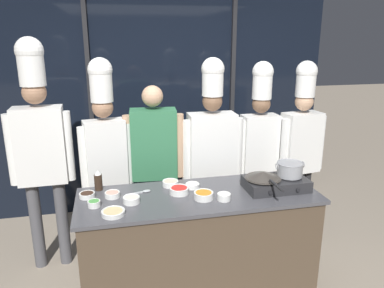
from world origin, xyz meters
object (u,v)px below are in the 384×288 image
at_px(prep_bowl_rice, 224,196).
at_px(prep_bowl_scallions, 94,203).
at_px(chef_head, 40,140).
at_px(stock_pot, 290,169).
at_px(prep_bowl_chicken, 170,183).
at_px(portable_stove, 276,183).
at_px(prep_bowl_bell_pepper, 179,190).
at_px(chef_line, 212,146).
at_px(prep_bowl_bean_sprouts, 131,199).
at_px(serving_spoon_slotted, 143,192).
at_px(prep_bowl_carrots, 204,195).
at_px(prep_bowl_shrimp, 112,194).
at_px(prep_bowl_garlic, 192,185).
at_px(person_guest, 154,156).
at_px(chef_apprentice, 301,139).
at_px(prep_bowl_soy_glaze, 87,195).
at_px(squeeze_bottle_soy, 98,181).
at_px(chef_pastry, 259,139).
at_px(prep_bowl_ginger, 113,212).
at_px(frying_pan, 263,175).
at_px(chef_sous, 105,146).

distance_m(prep_bowl_rice, prep_bowl_scallions, 0.98).
bearing_deg(chef_head, stock_pot, 158.57).
relative_size(prep_bowl_chicken, chef_head, 0.06).
xyz_separation_m(portable_stove, prep_bowl_bell_pepper, (-0.80, 0.09, -0.02)).
bearing_deg(prep_bowl_rice, chef_line, 81.22).
xyz_separation_m(prep_bowl_bean_sprouts, serving_spoon_slotted, (0.10, 0.17, -0.02)).
bearing_deg(prep_bowl_bean_sprouts, prep_bowl_chicken, 37.22).
relative_size(portable_stove, prep_bowl_scallions, 5.32).
height_order(portable_stove, prep_bowl_carrots, portable_stove).
height_order(prep_bowl_chicken, prep_bowl_shrimp, prep_bowl_chicken).
xyz_separation_m(prep_bowl_garlic, person_guest, (-0.25, 0.54, 0.10)).
relative_size(prep_bowl_rice, chef_line, 0.06).
bearing_deg(prep_bowl_chicken, chef_apprentice, 17.19).
height_order(stock_pot, prep_bowl_soy_glaze, stock_pot).
bearing_deg(prep_bowl_bell_pepper, prep_bowl_shrimp, 174.95).
height_order(squeeze_bottle_soy, person_guest, person_guest).
bearing_deg(prep_bowl_garlic, prep_bowl_bean_sprouts, -160.55).
bearing_deg(prep_bowl_garlic, prep_bowl_chicken, 155.64).
xyz_separation_m(prep_bowl_garlic, prep_bowl_shrimp, (-0.66, -0.05, 0.00)).
bearing_deg(prep_bowl_rice, chef_apprentice, 37.00).
relative_size(squeeze_bottle_soy, prep_bowl_shrimp, 1.43).
height_order(prep_bowl_garlic, chef_pastry, chef_pastry).
height_order(prep_bowl_rice, person_guest, person_guest).
bearing_deg(chef_line, prep_bowl_bell_pepper, 54.75).
bearing_deg(stock_pot, chef_line, 124.69).
bearing_deg(prep_bowl_soy_glaze, chef_apprentice, 14.11).
bearing_deg(prep_bowl_scallions, prep_bowl_chicken, 23.30).
bearing_deg(chef_head, prep_bowl_ginger, 121.50).
xyz_separation_m(frying_pan, chef_apprentice, (0.71, 0.70, 0.07)).
relative_size(prep_bowl_ginger, prep_bowl_shrimp, 1.41).
bearing_deg(portable_stove, chef_sous, 153.00).
bearing_deg(frying_pan, prep_bowl_rice, -163.64).
distance_m(stock_pot, person_guest, 1.26).
height_order(prep_bowl_bell_pepper, chef_head, chef_head).
distance_m(stock_pot, chef_head, 2.17).
height_order(prep_bowl_rice, chef_head, chef_head).
height_order(portable_stove, prep_bowl_rice, portable_stove).
relative_size(prep_bowl_chicken, prep_bowl_scallions, 1.42).
distance_m(stock_pot, prep_bowl_soy_glaze, 1.65).
xyz_separation_m(prep_bowl_ginger, prep_bowl_bean_sprouts, (0.14, 0.17, 0.01)).
xyz_separation_m(frying_pan, prep_bowl_garlic, (-0.55, 0.18, -0.11)).
distance_m(prep_bowl_garlic, chef_pastry, 1.02).
bearing_deg(prep_bowl_bean_sprouts, chef_head, 134.74).
bearing_deg(chef_apprentice, person_guest, -9.02).
relative_size(serving_spoon_slotted, chef_sous, 0.11).
height_order(frying_pan, prep_bowl_shrimp, frying_pan).
height_order(stock_pot, person_guest, person_guest).
bearing_deg(chef_sous, prep_bowl_carrots, 124.52).
distance_m(frying_pan, prep_bowl_bean_sprouts, 1.07).
height_order(prep_bowl_chicken, prep_bowl_garlic, prep_bowl_chicken).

